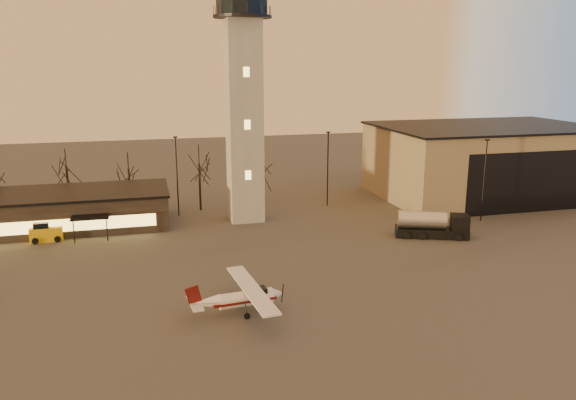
{
  "coord_description": "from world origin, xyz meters",
  "views": [
    {
      "loc": [
        -11.92,
        -36.63,
        19.05
      ],
      "look_at": [
        1.0,
        13.0,
        6.45
      ],
      "focal_mm": 35.0,
      "sensor_mm": 36.0,
      "label": 1
    }
  ],
  "objects_px": {
    "cessna_front": "(248,301)",
    "fuel_truck": "(431,227)",
    "service_cart": "(46,233)",
    "control_tower": "(244,86)",
    "hangar": "(485,161)",
    "terminal": "(59,210)"
  },
  "relations": [
    {
      "from": "cessna_front",
      "to": "fuel_truck",
      "type": "relative_size",
      "value": 1.25
    },
    {
      "from": "service_cart",
      "to": "fuel_truck",
      "type": "bearing_deg",
      "value": -15.84
    },
    {
      "from": "control_tower",
      "to": "fuel_truck",
      "type": "bearing_deg",
      "value": -33.42
    },
    {
      "from": "fuel_truck",
      "to": "hangar",
      "type": "bearing_deg",
      "value": 65.15
    },
    {
      "from": "control_tower",
      "to": "fuel_truck",
      "type": "xyz_separation_m",
      "value": [
        18.8,
        -12.41,
        -15.16
      ]
    },
    {
      "from": "hangar",
      "to": "terminal",
      "type": "distance_m",
      "value": 58.11
    },
    {
      "from": "fuel_truck",
      "to": "service_cart",
      "type": "distance_m",
      "value": 42.66
    },
    {
      "from": "terminal",
      "to": "fuel_truck",
      "type": "xyz_separation_m",
      "value": [
        40.8,
        -14.39,
        -0.99
      ]
    },
    {
      "from": "fuel_truck",
      "to": "terminal",
      "type": "bearing_deg",
      "value": -177.89
    },
    {
      "from": "control_tower",
      "to": "fuel_truck",
      "type": "height_order",
      "value": "control_tower"
    },
    {
      "from": "service_cart",
      "to": "control_tower",
      "type": "bearing_deg",
      "value": 4.39
    },
    {
      "from": "hangar",
      "to": "cessna_front",
      "type": "height_order",
      "value": "hangar"
    },
    {
      "from": "control_tower",
      "to": "service_cart",
      "type": "xyz_separation_m",
      "value": [
        -22.8,
        -3.0,
        -15.51
      ]
    },
    {
      "from": "cessna_front",
      "to": "service_cart",
      "type": "bearing_deg",
      "value": 121.86
    },
    {
      "from": "control_tower",
      "to": "service_cart",
      "type": "height_order",
      "value": "control_tower"
    },
    {
      "from": "terminal",
      "to": "fuel_truck",
      "type": "bearing_deg",
      "value": -19.43
    },
    {
      "from": "hangar",
      "to": "terminal",
      "type": "relative_size",
      "value": 1.2
    },
    {
      "from": "terminal",
      "to": "hangar",
      "type": "bearing_deg",
      "value": 1.97
    },
    {
      "from": "control_tower",
      "to": "cessna_front",
      "type": "xyz_separation_m",
      "value": [
        -4.74,
        -26.5,
        -15.36
      ]
    },
    {
      "from": "control_tower",
      "to": "cessna_front",
      "type": "relative_size",
      "value": 3.16
    },
    {
      "from": "service_cart",
      "to": "terminal",
      "type": "bearing_deg",
      "value": 77.68
    },
    {
      "from": "control_tower",
      "to": "terminal",
      "type": "xyz_separation_m",
      "value": [
        -21.99,
        1.98,
        -14.17
      ]
    }
  ]
}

